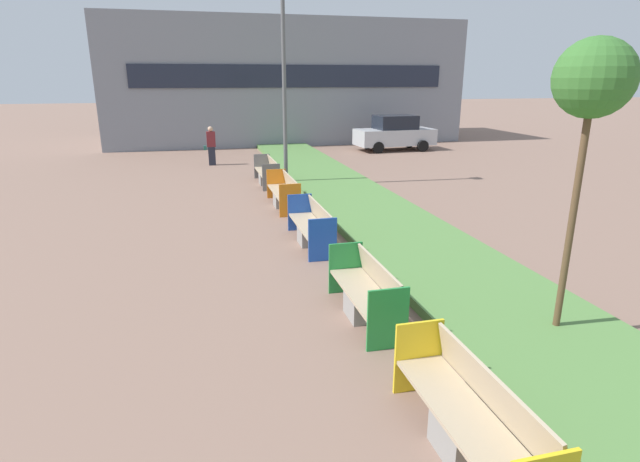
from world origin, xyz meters
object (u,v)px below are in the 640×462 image
street_lamp_post (284,56)px  pedestrian_walking (211,146)px  bench_blue_frame (312,228)px  bench_yellow_frame (469,422)px  bench_green_frame (366,296)px  bench_orange_frame (284,194)px  bench_grey_frame (268,174)px  sapling_tree_near (593,83)px  parked_car_distant (395,133)px

street_lamp_post → pedestrian_walking: size_ratio=4.77×
bench_blue_frame → bench_yellow_frame: bearing=-90.0°
bench_green_frame → bench_blue_frame: same height
bench_blue_frame → bench_orange_frame: size_ratio=0.97×
bench_orange_frame → bench_grey_frame: same height
bench_green_frame → pedestrian_walking: bearing=96.5°
bench_orange_frame → street_lamp_post: 5.13m
sapling_tree_near → parked_car_distant: size_ratio=1.00×
sapling_tree_near → pedestrian_walking: bearing=104.4°
bench_orange_frame → bench_grey_frame: bearing=90.0°
bench_blue_frame → bench_orange_frame: 3.71m
bench_orange_frame → parked_car_distant: size_ratio=0.57×
bench_orange_frame → parked_car_distant: parked_car_distant is taller
bench_orange_frame → street_lamp_post: bearing=78.6°
street_lamp_post → sapling_tree_near: (1.97, -11.91, -0.79)m
bench_blue_frame → parked_car_distant: size_ratio=0.56×
bench_yellow_frame → bench_grey_frame: bearing=90.0°
bench_yellow_frame → bench_blue_frame: bearing=90.0°
bench_orange_frame → pedestrian_walking: (-1.82, 8.27, 0.49)m
bench_yellow_frame → bench_green_frame: bearing=90.0°
bench_yellow_frame → bench_green_frame: 3.20m
bench_green_frame → pedestrian_walking: pedestrian_walking is taller
bench_yellow_frame → parked_car_distant: size_ratio=0.54×
bench_blue_frame → bench_grey_frame: (0.00, 7.19, 0.00)m
bench_blue_frame → parked_car_distant: bearing=61.2°
bench_orange_frame → parked_car_distant: 13.45m
bench_yellow_frame → bench_green_frame: same height
bench_green_frame → bench_grey_frame: (0.00, 11.07, 0.01)m
bench_green_frame → pedestrian_walking: (-1.82, 15.86, 0.50)m
street_lamp_post → sapling_tree_near: size_ratio=1.92×
bench_blue_frame → parked_car_distant: 16.58m
bench_grey_frame → sapling_tree_near: (2.58, -12.37, 3.31)m
bench_grey_frame → street_lamp_post: (0.61, -0.46, 4.11)m
bench_green_frame → street_lamp_post: size_ratio=0.26×
bench_orange_frame → bench_grey_frame: size_ratio=1.02×
bench_grey_frame → street_lamp_post: street_lamp_post is taller
bench_orange_frame → street_lamp_post: (0.61, 3.02, 4.11)m
bench_grey_frame → sapling_tree_near: sapling_tree_near is taller
bench_yellow_frame → sapling_tree_near: 4.62m
street_lamp_post → pedestrian_walking: bearing=114.8°
bench_blue_frame → pedestrian_walking: size_ratio=1.39×
bench_green_frame → bench_blue_frame: size_ratio=0.89×
bench_grey_frame → parked_car_distant: (7.98, 7.33, 0.54)m
bench_green_frame → sapling_tree_near: bearing=-26.6°
sapling_tree_near → bench_green_frame: bearing=153.4°
bench_yellow_frame → sapling_tree_near: size_ratio=0.54×
bench_yellow_frame → street_lamp_post: bearing=87.5°
bench_grey_frame → street_lamp_post: 4.18m
bench_orange_frame → parked_car_distant: bearing=53.6°
bench_blue_frame → sapling_tree_near: 6.67m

